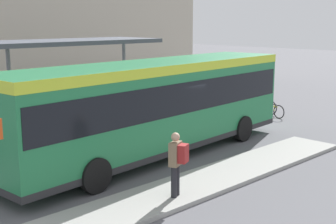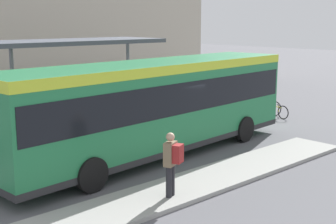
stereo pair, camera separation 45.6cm
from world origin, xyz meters
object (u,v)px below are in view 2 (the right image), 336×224
Objects in this scene: city_bus at (155,102)px; potted_planter_far_side at (60,130)px; bicycle_green at (265,107)px; bicycle_yellow at (276,111)px; pedestrian_waiting at (172,160)px; potted_planter_near_shelter at (101,123)px.

city_bus is 9.85× the size of potted_planter_far_side.
bicycle_yellow is at bearing 157.78° from bicycle_green.
pedestrian_waiting is at bearing 110.75° from bicycle_green.
potted_planter_near_shelter is 1.67m from potted_planter_far_side.
city_bus is 9.01× the size of potted_planter_near_shelter.
potted_planter_far_side is at bearing 78.14° from bicycle_green.
city_bus reaches higher than potted_planter_near_shelter.
city_bus is 4.27m from pedestrian_waiting.
city_bus is at bearing 97.27° from bicycle_green.
pedestrian_waiting reaches higher than potted_planter_near_shelter.
city_bus is at bearing -58.17° from pedestrian_waiting.
city_bus is at bearing 103.82° from bicycle_yellow.
bicycle_green is (8.80, 1.75, -1.51)m from city_bus.
pedestrian_waiting is 1.37× the size of potted_planter_far_side.
potted_planter_near_shelter is (2.23, 6.42, -0.38)m from pedestrian_waiting.
bicycle_green is at bearing -7.89° from potted_planter_near_shelter.
potted_planter_far_side reaches higher than bicycle_green.
bicycle_green is (0.27, 0.82, 0.05)m from bicycle_yellow.
city_bus is at bearing -86.27° from potted_planter_near_shelter.
city_bus reaches higher than pedestrian_waiting.
pedestrian_waiting is at bearing 119.25° from bicycle_yellow.
potted_planter_near_shelter reaches higher than bicycle_yellow.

